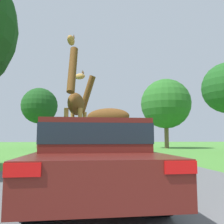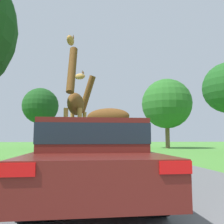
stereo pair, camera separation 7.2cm
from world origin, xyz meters
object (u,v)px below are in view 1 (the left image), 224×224
at_px(car_far_ahead, 57,144).
at_px(tree_far_right, 40,106).
at_px(car_queue_right, 65,143).
at_px(car_lead_maroon, 94,155).
at_px(car_queue_left, 97,141).
at_px(tree_left_edge, 166,104).
at_px(giraffe_companion, 76,106).
at_px(car_verge_right, 115,144).
at_px(giraffe_near_road, 105,116).

height_order(car_far_ahead, tree_far_right, tree_far_right).
bearing_deg(car_queue_right, car_lead_maroon, -84.44).
xyz_separation_m(car_lead_maroon, tree_far_right, (-4.89, 22.55, 3.98)).
xyz_separation_m(car_lead_maroon, car_queue_left, (1.57, 22.26, 0.03)).
bearing_deg(car_lead_maroon, tree_left_edge, 66.17).
bearing_deg(tree_far_right, car_queue_right, -58.74).
relative_size(giraffe_companion, car_verge_right, 1.02).
relative_size(car_lead_maroon, tree_far_right, 0.64).
height_order(car_far_ahead, tree_left_edge, tree_left_edge).
bearing_deg(car_queue_right, car_queue_left, 57.01).
xyz_separation_m(car_far_ahead, car_verge_right, (4.19, 3.71, -0.04)).
xyz_separation_m(car_queue_left, tree_far_right, (-6.46, 0.29, 3.95)).
height_order(car_queue_left, car_far_ahead, car_queue_left).
bearing_deg(car_lead_maroon, giraffe_near_road, 82.51).
distance_m(car_queue_right, tree_far_right, 7.39).
bearing_deg(car_lead_maroon, tree_far_right, 102.24).
relative_size(car_queue_left, car_far_ahead, 1.19).
bearing_deg(giraffe_near_road, car_queue_left, 22.17).
bearing_deg(car_queue_left, car_verge_right, -83.39).
relative_size(giraffe_companion, car_queue_left, 1.01).
distance_m(car_lead_maroon, car_verge_right, 14.70).
bearing_deg(car_queue_left, car_lead_maroon, -94.03).
xyz_separation_m(car_queue_right, tree_left_edge, (10.98, 3.82, 4.33)).
bearing_deg(tree_far_right, car_lead_maroon, -77.76).
distance_m(car_far_ahead, tree_left_edge, 15.68).
height_order(car_queue_right, tree_far_right, tree_far_right).
height_order(giraffe_companion, car_queue_right, giraffe_companion).
xyz_separation_m(giraffe_near_road, car_lead_maroon, (-0.88, -6.67, -1.39)).
distance_m(car_lead_maroon, car_queue_right, 17.33).
xyz_separation_m(giraffe_companion, tree_far_right, (-4.43, 17.87, 2.37)).
height_order(car_lead_maroon, car_queue_right, car_lead_maroon).
relative_size(giraffe_near_road, car_lead_maroon, 1.04).
height_order(car_queue_right, car_far_ahead, car_far_ahead).
height_order(giraffe_companion, car_lead_maroon, giraffe_companion).
relative_size(car_lead_maroon, car_verge_right, 0.92).
bearing_deg(car_verge_right, car_far_ahead, -138.50).
bearing_deg(car_queue_right, tree_far_right, 121.26).
bearing_deg(car_verge_right, giraffe_companion, -106.65).
distance_m(giraffe_companion, car_verge_right, 10.38).
bearing_deg(tree_far_right, giraffe_companion, -76.08).
bearing_deg(tree_far_right, tree_left_edge, -5.95).
height_order(car_queue_right, tree_left_edge, tree_left_edge).
relative_size(car_lead_maroon, tree_left_edge, 0.55).
bearing_deg(giraffe_near_road, tree_far_right, 44.69).
distance_m(car_lead_maroon, tree_far_right, 23.41).
bearing_deg(car_lead_maroon, car_far_ahead, 99.07).
bearing_deg(giraffe_companion, tree_left_edge, -112.86).
distance_m(car_queue_right, tree_left_edge, 12.41).
xyz_separation_m(giraffe_companion, tree_left_edge, (9.77, 16.39, 2.67)).
bearing_deg(car_queue_right, giraffe_near_road, -76.43).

